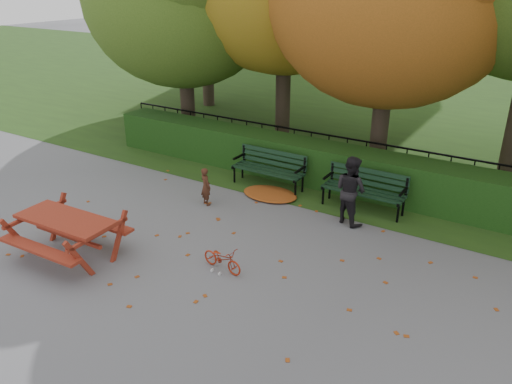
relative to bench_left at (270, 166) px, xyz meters
The scene contains 12 objects.
ground 3.96m from the bench_left, 70.65° to the right, with size 90.00×90.00×0.00m, color slate.
grass_strip 10.39m from the bench_left, 82.81° to the left, with size 90.00×90.00×0.00m, color #203B14.
hedge 1.53m from the bench_left, 31.58° to the left, with size 13.00×0.90×1.00m, color black.
iron_fence 2.06m from the bench_left, 50.89° to the left, with size 14.00×0.04×1.02m.
bench_left is the anchor object (origin of this frame).
bench_right 2.40m from the bench_left, ahead, with size 1.80×0.57×0.88m.
picnic_table 4.99m from the bench_left, 106.56° to the right, with size 1.90×1.56×0.90m.
leaf_pile 0.76m from the bench_left, 58.93° to the right, with size 1.34×0.93×0.09m, color #703210.
leaf_scatter 3.68m from the bench_left, 69.08° to the right, with size 9.00×5.70×0.01m, color #703210, non-canonical shape.
child 1.80m from the bench_left, 111.88° to the right, with size 0.32×0.21×0.87m, color #432215.
adult 2.51m from the bench_left, 18.64° to the right, with size 0.71×0.55×1.45m, color black.
bicycle 3.89m from the bench_left, 71.83° to the right, with size 0.29×0.84×0.44m, color #A1260E.
Camera 1 is at (4.36, -6.01, 4.77)m, focal length 35.00 mm.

